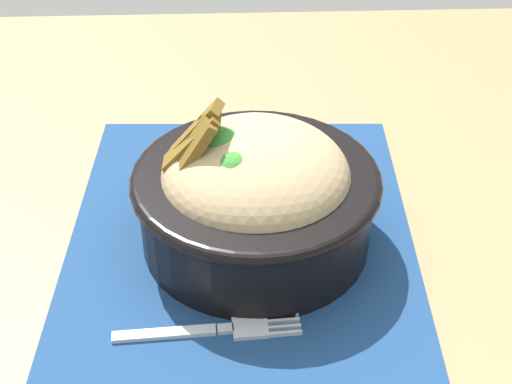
{
  "coord_description": "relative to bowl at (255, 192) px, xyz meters",
  "views": [
    {
      "loc": [
        0.44,
        0.01,
        1.12
      ],
      "look_at": [
        -0.03,
        0.03,
        0.77
      ],
      "focal_mm": 51.7,
      "sensor_mm": 36.0,
      "label": 1
    }
  ],
  "objects": [
    {
      "name": "table",
      "position": [
        0.03,
        -0.03,
        -0.14
      ],
      "size": [
        1.01,
        0.8,
        0.72
      ],
      "color": "#99754C",
      "rests_on": "ground_plane"
    },
    {
      "name": "fork",
      "position": [
        0.1,
        -0.03,
        -0.05
      ],
      "size": [
        0.02,
        0.14,
        0.0
      ],
      "color": "silver",
      "rests_on": "placemat"
    },
    {
      "name": "placemat",
      "position": [
        0.03,
        -0.01,
        -0.05
      ],
      "size": [
        0.44,
        0.3,
        0.0
      ],
      "primitive_type": "cube",
      "rotation": [
        0.0,
        0.0,
        -0.04
      ],
      "color": "navy",
      "rests_on": "table"
    },
    {
      "name": "bowl",
      "position": [
        0.0,
        0.0,
        0.0
      ],
      "size": [
        0.2,
        0.2,
        0.13
      ],
      "color": "black",
      "rests_on": "placemat"
    }
  ]
}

